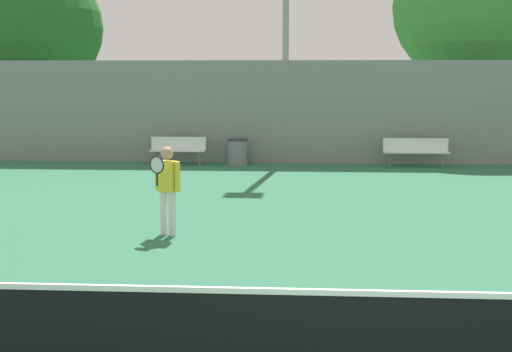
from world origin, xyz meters
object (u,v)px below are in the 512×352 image
Objects in this scene: bench_courtside_far at (416,149)px; trash_bin at (238,152)px; tree_dark_dense at (40,28)px; bench_courtside_near at (178,147)px; tree_green_broad at (466,8)px; tennis_net at (371,348)px; tennis_player at (167,186)px.

trash_bin is (-5.52, 0.10, -0.14)m from bench_courtside_far.
tree_dark_dense is (-13.34, 4.50, 4.00)m from bench_courtside_far.
bench_courtside_near is at bearing -180.00° from bench_courtside_far.
bench_courtside_far is 0.25× the size of tree_green_broad.
tree_dark_dense is (-15.66, 0.06, -0.64)m from tree_green_broad.
tree_dark_dense is (-7.82, 4.40, 4.13)m from trash_bin.
tennis_net is at bearing -63.24° from tree_dark_dense.
trash_bin is 0.10× the size of tree_green_broad.
tennis_player reaches higher than bench_courtside_far.
trash_bin is 10.16m from tree_green_broad.
trash_bin is at bearing 3.19° from bench_courtside_near.
tennis_net is 1.34× the size of tree_green_broad.
tennis_player is at bearing -91.86° from trash_bin.
tennis_player is (-2.96, 6.38, 0.36)m from tennis_net.
tree_green_broad reaches higher than bench_courtside_far.
tennis_net is 16.55m from trash_bin.
trash_bin is at bearing -29.37° from tree_dark_dense.
trash_bin is (0.32, 9.95, -0.49)m from tennis_player.
bench_courtside_near reaches higher than trash_bin.
tree_green_broad reaches higher than tennis_net.
bench_courtside_near and bench_courtside_far have the same top height.
tennis_net reaches higher than bench_courtside_far.
tennis_player reaches higher than trash_bin.
tree_dark_dense is at bearing 142.88° from bench_courtside_near.
bench_courtside_near is at bearing -37.12° from tree_dark_dense.
tree_dark_dense reaches higher than trash_bin.
bench_courtside_far is at bearing 0.00° from bench_courtside_near.
bench_courtside_far is 0.29× the size of tree_dark_dense.
trash_bin is (-2.64, 16.33, -0.12)m from tennis_net.
bench_courtside_near is 8.47m from tree_dark_dense.
bench_courtside_far is at bearing -117.60° from tree_green_broad.
tree_dark_dense reaches higher than tennis_player.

